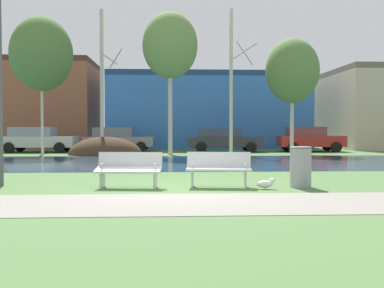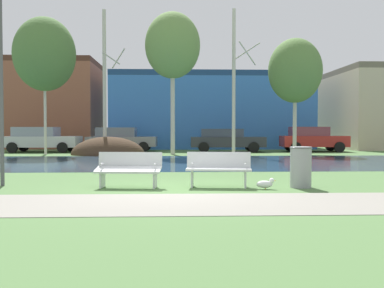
{
  "view_description": "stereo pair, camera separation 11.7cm",
  "coord_description": "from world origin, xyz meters",
  "px_view_note": "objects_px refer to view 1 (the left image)",
  "views": [
    {
      "loc": [
        -0.1,
        -10.57,
        1.46
      ],
      "look_at": [
        0.47,
        0.89,
        1.07
      ],
      "focal_mm": 42.35,
      "sensor_mm": 36.0,
      "label": 1
    },
    {
      "loc": [
        0.02,
        -10.58,
        1.46
      ],
      "look_at": [
        0.47,
        0.89,
        1.07
      ],
      "focal_mm": 42.35,
      "sensor_mm": 36.0,
      "label": 2
    }
  ],
  "objects_px": {
    "parked_sedan_second_grey": "(118,139)",
    "parked_hatch_third_dark": "(223,140)",
    "trash_bin": "(301,166)",
    "parked_van_nearest_silver": "(37,139)",
    "seagull": "(266,184)",
    "parked_wagon_fourth_red": "(309,139)",
    "bench_left": "(129,169)",
    "bench_right": "(219,168)"
  },
  "relations": [
    {
      "from": "parked_sedan_second_grey",
      "to": "parked_hatch_third_dark",
      "type": "distance_m",
      "value": 6.72
    },
    {
      "from": "trash_bin",
      "to": "parked_van_nearest_silver",
      "type": "bearing_deg",
      "value": 123.5
    },
    {
      "from": "seagull",
      "to": "parked_van_nearest_silver",
      "type": "distance_m",
      "value": 20.34
    },
    {
      "from": "parked_hatch_third_dark",
      "to": "parked_wagon_fourth_red",
      "type": "xyz_separation_m",
      "value": [
        5.46,
        0.1,
        0.05
      ]
    },
    {
      "from": "parked_van_nearest_silver",
      "to": "parked_hatch_third_dark",
      "type": "height_order",
      "value": "parked_van_nearest_silver"
    },
    {
      "from": "parked_hatch_third_dark",
      "to": "seagull",
      "type": "bearing_deg",
      "value": -93.42
    },
    {
      "from": "trash_bin",
      "to": "parked_wagon_fourth_red",
      "type": "relative_size",
      "value": 0.25
    },
    {
      "from": "bench_left",
      "to": "parked_hatch_third_dark",
      "type": "relative_size",
      "value": 0.36
    },
    {
      "from": "seagull",
      "to": "parked_sedan_second_grey",
      "type": "distance_m",
      "value": 19.12
    },
    {
      "from": "bench_left",
      "to": "parked_wagon_fourth_red",
      "type": "bearing_deg",
      "value": 59.9
    },
    {
      "from": "trash_bin",
      "to": "parked_van_nearest_silver",
      "type": "xyz_separation_m",
      "value": [
        -11.35,
        17.15,
        0.29
      ]
    },
    {
      "from": "seagull",
      "to": "parked_wagon_fourth_red",
      "type": "bearing_deg",
      "value": 69.48
    },
    {
      "from": "parked_hatch_third_dark",
      "to": "parked_sedan_second_grey",
      "type": "bearing_deg",
      "value": 171.33
    },
    {
      "from": "bench_right",
      "to": "parked_hatch_third_dark",
      "type": "xyz_separation_m",
      "value": [
        2.12,
        16.81,
        0.29
      ]
    },
    {
      "from": "bench_left",
      "to": "parked_hatch_third_dark",
      "type": "bearing_deg",
      "value": 75.52
    },
    {
      "from": "bench_right",
      "to": "seagull",
      "type": "relative_size",
      "value": 3.47
    },
    {
      "from": "bench_left",
      "to": "parked_van_nearest_silver",
      "type": "height_order",
      "value": "parked_van_nearest_silver"
    },
    {
      "from": "bench_right",
      "to": "parked_sedan_second_grey",
      "type": "xyz_separation_m",
      "value": [
        -4.53,
        17.83,
        0.32
      ]
    },
    {
      "from": "seagull",
      "to": "parked_hatch_third_dark",
      "type": "relative_size",
      "value": 0.1
    },
    {
      "from": "parked_sedan_second_grey",
      "to": "parked_van_nearest_silver",
      "type": "bearing_deg",
      "value": -170.52
    },
    {
      "from": "trash_bin",
      "to": "bench_left",
      "type": "bearing_deg",
      "value": 178.31
    },
    {
      "from": "parked_van_nearest_silver",
      "to": "parked_wagon_fourth_red",
      "type": "relative_size",
      "value": 1.12
    },
    {
      "from": "parked_wagon_fourth_red",
      "to": "trash_bin",
      "type": "bearing_deg",
      "value": -108.06
    },
    {
      "from": "bench_left",
      "to": "trash_bin",
      "type": "xyz_separation_m",
      "value": [
        4.25,
        -0.13,
        0.05
      ]
    },
    {
      "from": "seagull",
      "to": "parked_van_nearest_silver",
      "type": "relative_size",
      "value": 0.1
    },
    {
      "from": "parked_wagon_fourth_red",
      "to": "bench_left",
      "type": "bearing_deg",
      "value": -120.1
    },
    {
      "from": "bench_right",
      "to": "parked_hatch_third_dark",
      "type": "distance_m",
      "value": 16.95
    },
    {
      "from": "bench_right",
      "to": "bench_left",
      "type": "bearing_deg",
      "value": 180.0
    },
    {
      "from": "trash_bin",
      "to": "seagull",
      "type": "distance_m",
      "value": 1.06
    },
    {
      "from": "parked_hatch_third_dark",
      "to": "parked_wagon_fourth_red",
      "type": "bearing_deg",
      "value": 1.09
    },
    {
      "from": "bench_right",
      "to": "parked_wagon_fourth_red",
      "type": "xyz_separation_m",
      "value": [
        7.59,
        16.92,
        0.34
      ]
    },
    {
      "from": "bench_right",
      "to": "parked_wagon_fourth_red",
      "type": "distance_m",
      "value": 18.54
    },
    {
      "from": "trash_bin",
      "to": "parked_van_nearest_silver",
      "type": "height_order",
      "value": "parked_van_nearest_silver"
    },
    {
      "from": "parked_wagon_fourth_red",
      "to": "seagull",
      "type": "bearing_deg",
      "value": -110.52
    },
    {
      "from": "bench_right",
      "to": "parked_hatch_third_dark",
      "type": "height_order",
      "value": "parked_hatch_third_dark"
    },
    {
      "from": "parked_sedan_second_grey",
      "to": "bench_left",
      "type": "bearing_deg",
      "value": -82.64
    },
    {
      "from": "seagull",
      "to": "parked_wagon_fourth_red",
      "type": "height_order",
      "value": "parked_wagon_fourth_red"
    },
    {
      "from": "bench_right",
      "to": "trash_bin",
      "type": "height_order",
      "value": "trash_bin"
    },
    {
      "from": "bench_left",
      "to": "parked_hatch_third_dark",
      "type": "xyz_separation_m",
      "value": [
        4.34,
        16.81,
        0.29
      ]
    },
    {
      "from": "bench_left",
      "to": "bench_right",
      "type": "bearing_deg",
      "value": 0.0
    },
    {
      "from": "seagull",
      "to": "bench_right",
      "type": "bearing_deg",
      "value": 158.25
    },
    {
      "from": "trash_bin",
      "to": "parked_sedan_second_grey",
      "type": "xyz_separation_m",
      "value": [
        -6.55,
        17.95,
        0.27
      ]
    }
  ]
}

